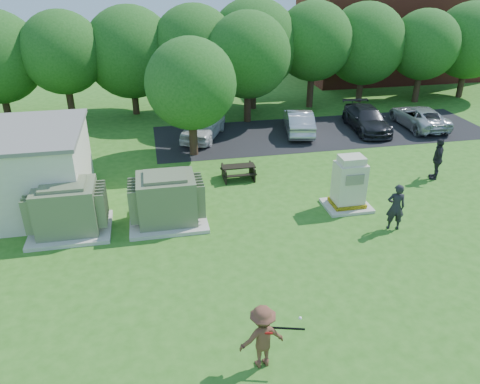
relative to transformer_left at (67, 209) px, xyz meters
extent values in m
plane|color=#2D6619|center=(6.50, -4.50, -0.97)|extent=(120.00, 120.00, 0.00)
cube|color=maroon|center=(24.50, 22.50, 3.03)|extent=(15.00, 8.00, 8.00)
cube|color=#232326|center=(13.50, 9.00, -0.96)|extent=(20.00, 6.00, 0.01)
cube|color=beige|center=(0.00, 0.00, -0.89)|extent=(3.00, 2.40, 0.15)
cube|color=#646F4F|center=(0.00, 0.00, 0.08)|extent=(2.20, 1.80, 1.80)
cube|color=#646F4F|center=(0.00, 0.00, 1.04)|extent=(1.60, 1.30, 0.12)
cube|color=#646F4F|center=(-1.27, 0.00, 0.11)|extent=(0.32, 1.50, 1.35)
cube|color=#646F4F|center=(1.27, 0.00, 0.11)|extent=(0.32, 1.50, 1.35)
cube|color=beige|center=(3.70, 0.00, -0.89)|extent=(3.00, 2.40, 0.15)
cube|color=#616B4B|center=(3.70, 0.00, 0.08)|extent=(2.20, 1.80, 1.80)
cube|color=#616B4B|center=(3.70, 0.00, 1.04)|extent=(1.60, 1.30, 0.12)
cube|color=#616B4B|center=(2.43, 0.00, 0.11)|extent=(0.32, 1.50, 1.35)
cube|color=#616B4B|center=(4.97, 0.00, 0.11)|extent=(0.32, 1.50, 1.35)
cube|color=beige|center=(11.14, -0.21, -0.91)|extent=(1.88, 1.54, 0.13)
cube|color=yellow|center=(11.14, -0.21, -0.76)|extent=(1.33, 1.07, 0.15)
cube|color=beige|center=(11.14, -0.21, 0.17)|extent=(1.20, 0.94, 1.71)
cube|color=beige|center=(11.14, -0.21, 1.17)|extent=(0.98, 0.77, 0.30)
cube|color=gray|center=(11.14, -0.71, 0.51)|extent=(0.77, 0.03, 0.43)
cube|color=black|center=(7.22, 3.47, -0.33)|extent=(1.57, 0.61, 0.05)
cube|color=black|center=(7.22, 3.95, -0.59)|extent=(1.57, 0.22, 0.04)
cube|color=black|center=(7.22, 2.99, -0.59)|extent=(1.57, 0.22, 0.04)
cube|color=black|center=(6.54, 3.47, -0.65)|extent=(0.07, 1.18, 0.64)
cube|color=black|center=(7.90, 3.47, -0.65)|extent=(0.07, 1.18, 0.64)
imported|color=brown|center=(5.60, -7.79, -0.06)|extent=(1.24, 0.81, 1.81)
imported|color=black|center=(12.18, -2.21, -0.03)|extent=(0.78, 0.61, 1.88)
imported|color=#26252A|center=(16.37, 1.69, 0.03)|extent=(0.95, 1.26, 1.99)
imported|color=silver|center=(6.35, 9.56, -0.22)|extent=(3.42, 4.74, 1.50)
imported|color=#A5A4A9|center=(12.03, 9.23, -0.26)|extent=(2.29, 4.49, 1.41)
imported|color=black|center=(16.23, 8.91, -0.28)|extent=(2.30, 4.86, 1.37)
imported|color=#B2B2B7|center=(19.64, 8.82, -0.32)|extent=(2.24, 4.70, 1.29)
cylinder|color=black|center=(6.21, -7.92, 0.22)|extent=(0.83, 0.28, 0.06)
cylinder|color=maroon|center=(5.70, -7.99, 0.22)|extent=(0.23, 0.12, 0.06)
sphere|color=white|center=(6.66, -7.55, 0.14)|extent=(0.09, 0.09, 0.09)
cylinder|color=#47301E|center=(-5.50, 14.90, 0.23)|extent=(0.44, 0.44, 2.40)
cylinder|color=#47301E|center=(-1.50, 14.30, 0.43)|extent=(0.44, 0.44, 2.80)
sphere|color=#235B1C|center=(-1.50, 14.30, 3.33)|extent=(5.00, 5.00, 5.00)
cylinder|color=#47301E|center=(2.50, 15.10, 0.18)|extent=(0.44, 0.44, 2.30)
sphere|color=#235B1C|center=(2.50, 15.10, 3.07)|extent=(5.80, 5.80, 5.80)
cylinder|color=#47301E|center=(6.50, 14.20, 0.38)|extent=(0.44, 0.44, 2.70)
sphere|color=#235B1C|center=(6.50, 14.20, 3.35)|extent=(5.40, 5.40, 5.40)
cylinder|color=#47301E|center=(10.50, 14.80, 0.28)|extent=(0.44, 0.44, 2.50)
sphere|color=#235B1C|center=(10.50, 14.80, 3.33)|extent=(6.00, 6.00, 6.00)
cylinder|color=#47301E|center=(14.50, 14.40, 0.48)|extent=(0.44, 0.44, 2.90)
sphere|color=#235B1C|center=(14.50, 14.40, 3.49)|extent=(5.20, 5.20, 5.20)
cylinder|color=#47301E|center=(18.50, 15.00, 0.23)|extent=(0.44, 0.44, 2.40)
sphere|color=#235B1C|center=(18.50, 15.00, 3.11)|extent=(5.60, 5.60, 5.60)
cylinder|color=#47301E|center=(22.50, 14.10, 0.33)|extent=(0.44, 0.44, 2.60)
sphere|color=#235B1C|center=(22.50, 14.10, 3.07)|extent=(4.80, 4.80, 4.80)
cylinder|color=#47301E|center=(26.50, 14.70, 0.28)|extent=(0.44, 0.44, 2.50)
sphere|color=#235B1C|center=(26.50, 14.70, 3.15)|extent=(5.40, 5.40, 5.40)
cylinder|color=#47301E|center=(5.50, 7.00, 0.23)|extent=(0.44, 0.44, 2.40)
sphere|color=#235B1C|center=(5.50, 7.00, 2.81)|extent=(4.60, 4.60, 4.60)
cylinder|color=#47301E|center=(9.50, 12.00, 0.33)|extent=(0.44, 0.44, 2.60)
sphere|color=#235B1C|center=(9.50, 12.00, 3.19)|extent=(5.20, 5.20, 5.20)
camera|label=1|loc=(3.31, -16.33, 8.38)|focal=35.00mm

